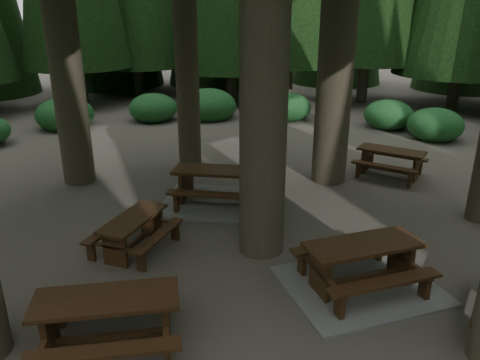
# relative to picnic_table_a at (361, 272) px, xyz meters

# --- Properties ---
(ground) EXTENTS (80.00, 80.00, 0.00)m
(ground) POSITION_rel_picnic_table_a_xyz_m (-2.49, 0.95, -0.28)
(ground) COLOR #554E45
(ground) RESTS_ON ground
(picnic_table_a) EXTENTS (3.03, 2.81, 0.82)m
(picnic_table_a) POSITION_rel_picnic_table_a_xyz_m (0.00, 0.00, 0.00)
(picnic_table_a) COLOR gray
(picnic_table_a) RESTS_ON ground
(picnic_table_b) EXTENTS (1.64, 1.85, 0.68)m
(picnic_table_b) POSITION_rel_picnic_table_a_xyz_m (-4.09, 0.90, 0.17)
(picnic_table_b) COLOR #351B10
(picnic_table_b) RESTS_ON ground
(picnic_table_c) EXTENTS (2.65, 2.23, 0.86)m
(picnic_table_c) POSITION_rel_picnic_table_a_xyz_m (-2.84, 3.25, 0.02)
(picnic_table_c) COLOR gray
(picnic_table_c) RESTS_ON ground
(picnic_table_d) EXTENTS (2.16, 2.02, 0.75)m
(picnic_table_d) POSITION_rel_picnic_table_a_xyz_m (1.59, 5.60, 0.21)
(picnic_table_d) COLOR #351B10
(picnic_table_d) RESTS_ON ground
(picnic_table_e) EXTENTS (2.21, 1.94, 0.82)m
(picnic_table_e) POSITION_rel_picnic_table_a_xyz_m (-3.59, -1.82, 0.26)
(picnic_table_e) COLOR #351B10
(picnic_table_e) RESTS_ON ground
(shrub_ring) EXTENTS (23.86, 24.64, 1.49)m
(shrub_ring) POSITION_rel_picnic_table_a_xyz_m (-1.79, 1.70, 0.12)
(shrub_ring) COLOR #1C5425
(shrub_ring) RESTS_ON ground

